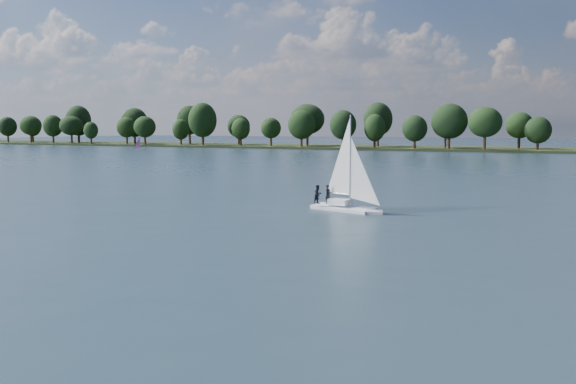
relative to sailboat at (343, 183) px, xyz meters
The scene contains 6 objects.
ground 53.15m from the sailboat, 83.00° to the left, with size 700.00×700.00×0.00m, color #233342.
far_shore 164.84m from the sailboat, 87.75° to the left, with size 660.00×40.00×1.50m, color black.
sailboat is the anchor object (origin of this frame).
dinghy_pink 169.34m from the sailboat, 134.38° to the left, with size 3.22×3.04×5.09m.
pontoon 241.89m from the sailboat, 142.85° to the left, with size 4.00×2.00×0.50m, color #5B5D60.
treeline 161.86m from the sailboat, 90.02° to the left, with size 562.80×74.38×18.13m.
Camera 1 is at (14.14, -8.75, 7.88)m, focal length 40.00 mm.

